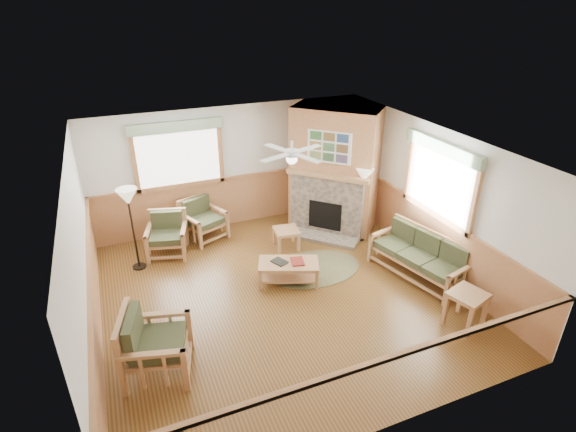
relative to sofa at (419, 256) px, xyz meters
name	(u,v)px	position (x,y,z in m)	size (l,w,h in m)	color
floor	(282,295)	(-2.55, 0.41, -0.42)	(6.00, 6.00, 0.01)	brown
ceiling	(281,147)	(-2.55, 0.41, 2.28)	(6.00, 6.00, 0.01)	white
wall_back	(231,168)	(-2.55, 3.41, 0.93)	(6.00, 0.02, 2.70)	white
wall_front	(385,347)	(-2.55, -2.59, 0.93)	(6.00, 0.02, 2.70)	white
wall_left	(83,265)	(-5.55, 0.41, 0.93)	(0.02, 6.00, 2.70)	white
wall_right	(431,198)	(0.45, 0.41, 0.93)	(0.02, 6.00, 2.70)	white
wainscot	(282,268)	(-2.55, 0.41, 0.13)	(6.00, 6.00, 1.10)	#AE7347
fireplace	(335,169)	(-0.50, 2.46, 0.93)	(2.20, 2.20, 2.70)	#AE7347
window_back	(174,119)	(-3.65, 3.37, 2.11)	(1.90, 0.16, 1.50)	white
window_right	(447,140)	(0.41, 0.21, 2.11)	(0.16, 1.90, 1.50)	white
ceiling_fan	(292,142)	(-2.25, 0.71, 2.24)	(1.24, 1.24, 0.36)	white
sofa	(419,256)	(0.00, 0.00, 0.00)	(0.75, 1.82, 0.84)	tan
armchair_back_left	(167,235)	(-4.17, 2.58, 0.01)	(0.76, 0.76, 0.85)	tan
armchair_back_right	(204,220)	(-3.33, 2.96, 0.02)	(0.78, 0.78, 0.87)	tan
armchair_left	(157,343)	(-4.79, -0.58, 0.07)	(0.88, 0.88, 0.98)	tan
coffee_table	(289,272)	(-2.30, 0.71, -0.20)	(1.07, 0.54, 0.43)	tan
end_table_chairs	(175,233)	(-3.96, 2.96, -0.17)	(0.45, 0.43, 0.50)	tan
end_table_sofa	(465,309)	(-0.16, -1.43, -0.12)	(0.53, 0.51, 0.59)	tan
footstool	(286,238)	(-1.86, 1.90, -0.21)	(0.48, 0.48, 0.42)	tan
braided_rug	(314,268)	(-1.68, 0.94, -0.41)	(1.85, 1.85, 0.01)	brown
floor_lamp_left	(133,230)	(-4.78, 2.28, 0.41)	(0.38, 0.38, 1.65)	black
floor_lamp_right	(362,205)	(-0.25, 1.64, 0.39)	(0.37, 0.37, 1.62)	black
book_red	(297,261)	(-2.15, 0.66, 0.04)	(0.22, 0.30, 0.03)	maroon
book_dark	(279,261)	(-2.45, 0.78, 0.04)	(0.20, 0.27, 0.03)	black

